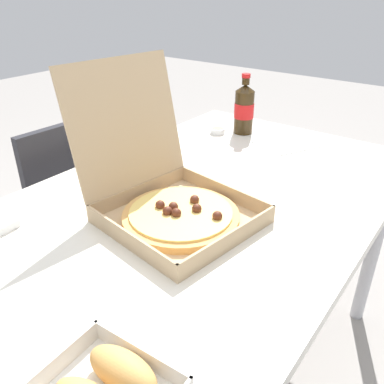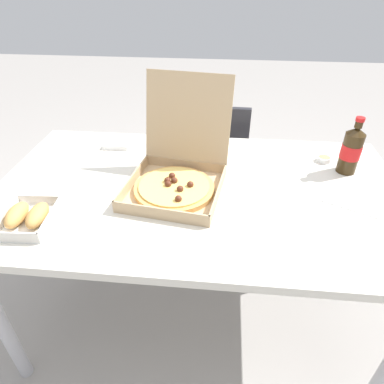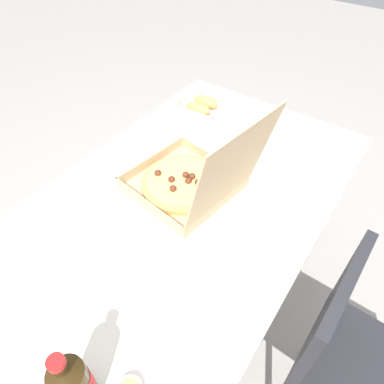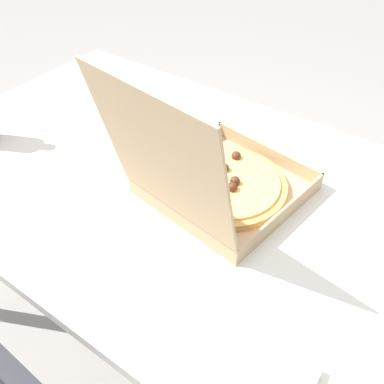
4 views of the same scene
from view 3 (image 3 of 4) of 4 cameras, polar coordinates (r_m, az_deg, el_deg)
name	(u,v)px [view 3 (image 3 of 4)]	position (r m, az deg, el deg)	size (l,w,h in m)	color
ground_plane	(182,307)	(1.74, -1.75, -18.51)	(10.00, 10.00, 0.00)	gray
dining_table	(177,219)	(1.19, -2.44, -4.42)	(1.50, 0.86, 0.73)	silver
chair	(352,363)	(1.24, 25.04, -24.26)	(0.41, 0.41, 0.83)	#232328
pizza_box_open	(190,181)	(1.14, -0.27, 1.89)	(0.38, 0.44, 0.36)	tan
bread_side_box	(202,106)	(1.56, 1.64, 14.01)	(0.16, 0.20, 0.06)	white
paper_menu	(31,341)	(0.97, -25.14, -21.47)	(0.21, 0.15, 0.00)	white
napkin_pile	(312,174)	(1.30, 19.29, 2.86)	(0.11, 0.11, 0.02)	white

